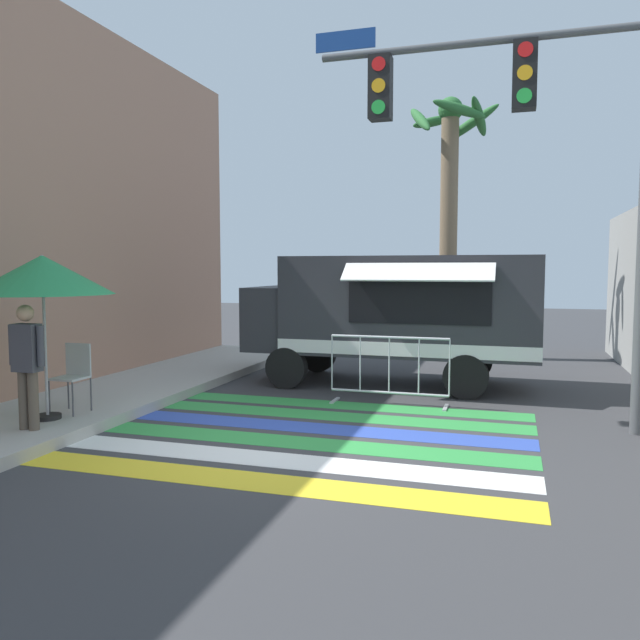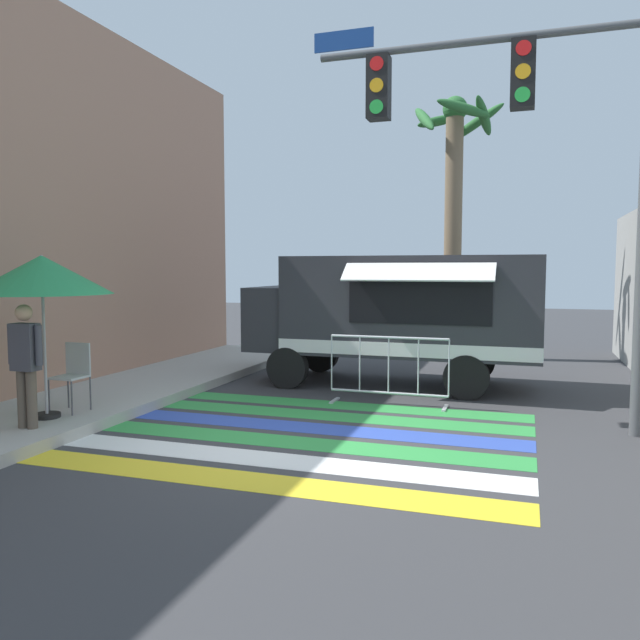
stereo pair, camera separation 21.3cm
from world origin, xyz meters
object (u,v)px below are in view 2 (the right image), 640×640
traffic_signal_pole (524,127)px  palm_tree (454,193)px  patio_umbrella (42,275)px  folding_chair (74,370)px  barricade_front (388,371)px  food_truck (391,308)px  vendor_person (26,359)px

traffic_signal_pole → palm_tree: palm_tree is taller
patio_umbrella → folding_chair: size_ratio=2.29×
traffic_signal_pole → palm_tree: 6.88m
palm_tree → barricade_front: bearing=-93.5°
patio_umbrella → palm_tree: (4.54, 8.85, 1.94)m
food_truck → traffic_signal_pole: traffic_signal_pole is taller
traffic_signal_pole → barricade_front: (-2.01, 0.81, -3.58)m
food_truck → folding_chair: bearing=-131.3°
vendor_person → barricade_front: 5.35m
folding_chair → barricade_front: bearing=35.2°
traffic_signal_pole → vendor_person: size_ratio=3.55×
traffic_signal_pole → patio_umbrella: bearing=-160.7°
vendor_person → patio_umbrella: bearing=114.0°
food_truck → patio_umbrella: bearing=-128.5°
food_truck → vendor_person: food_truck is taller
traffic_signal_pole → folding_chair: bearing=-164.8°
barricade_front → palm_tree: size_ratio=0.31×
vendor_person → palm_tree: bearing=70.5°
folding_chair → barricade_front: size_ratio=0.50×
food_truck → barricade_front: bearing=-79.4°
food_truck → barricade_front: size_ratio=2.77×
food_truck → traffic_signal_pole: size_ratio=0.95×
traffic_signal_pole → palm_tree: size_ratio=0.89×
barricade_front → traffic_signal_pole: bearing=-22.0°
food_truck → patio_umbrella: food_truck is taller
food_truck → patio_umbrella: size_ratio=2.42×
traffic_signal_pole → palm_tree: (-1.65, 6.68, -0.06)m
folding_chair → vendor_person: vendor_person is taller
folding_chair → vendor_person: bearing=-78.6°
traffic_signal_pole → folding_chair: (-6.14, -1.66, -3.38)m
patio_umbrella → food_truck: bearing=51.5°
food_truck → vendor_person: (-3.66, -5.36, -0.40)m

